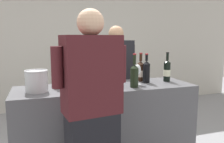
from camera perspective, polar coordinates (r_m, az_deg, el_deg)
wall_back at (r=4.84m, az=-10.35°, el=7.43°), size 8.00×0.10×2.80m
counter at (r=2.49m, az=-1.38°, el=-14.83°), size 1.84×0.57×0.99m
wine_bottle_0 at (r=2.66m, az=13.66°, el=0.21°), size 0.08×0.08×0.33m
wine_bottle_1 at (r=2.63m, az=7.20°, el=0.13°), size 0.08×0.08×0.32m
wine_bottle_2 at (r=2.28m, az=5.64°, el=-0.85°), size 0.08×0.08×0.34m
wine_bottle_3 at (r=2.53m, az=8.64°, el=0.09°), size 0.08×0.08×0.32m
wine_bottle_4 at (r=2.36m, az=-13.89°, el=-1.15°), size 0.08×0.08×0.32m
wine_bottle_5 at (r=2.45m, az=-0.47°, el=-0.18°), size 0.07×0.07×0.35m
wine_bottle_6 at (r=2.29m, az=-6.25°, el=-1.01°), size 0.08×0.08×0.32m
wine_bottle_7 at (r=2.42m, az=-9.74°, el=-0.76°), size 0.08×0.08×0.32m
wine_glass at (r=2.41m, az=6.46°, el=0.16°), size 0.08×0.08×0.22m
ice_bucket at (r=2.20m, az=-18.46°, el=-2.24°), size 0.21×0.21×0.20m
person_server at (r=3.09m, az=1.01°, el=-4.25°), size 0.58×0.32×1.64m
person_guest at (r=1.76m, az=-5.08°, el=-13.53°), size 0.57×0.29×1.68m
potted_shrub at (r=3.71m, az=3.10°, el=-4.61°), size 0.48×0.56×1.03m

